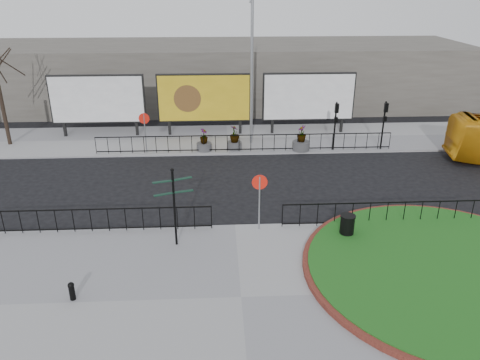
{
  "coord_description": "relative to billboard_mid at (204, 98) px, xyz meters",
  "views": [
    {
      "loc": [
        -0.7,
        -17.74,
        9.85
      ],
      "look_at": [
        0.3,
        1.53,
        1.56
      ],
      "focal_mm": 35.0,
      "sensor_mm": 36.0,
      "label": 1
    }
  ],
  "objects": [
    {
      "name": "building_backdrop",
      "position": [
        1.5,
        9.03,
        -0.1
      ],
      "size": [
        40.0,
        10.0,
        5.0
      ],
      "primitive_type": "cube",
      "color": "#625C56",
      "rests_on": "ground"
    },
    {
      "name": "bollard",
      "position": [
        -4.06,
        -17.8,
        -2.12
      ],
      "size": [
        0.21,
        0.21,
        0.66
      ],
      "color": "black",
      "rests_on": "pavement_near"
    },
    {
      "name": "signal_pole_b",
      "position": [
        11.0,
        -3.63,
        -0.5
      ],
      "size": [
        0.22,
        0.26,
        3.0
      ],
      "color": "black",
      "rests_on": "pavement_far"
    },
    {
      "name": "billboard_right",
      "position": [
        7.0,
        0.0,
        0.0
      ],
      "size": [
        6.2,
        0.31,
        4.1
      ],
      "color": "black",
      "rests_on": "pavement_far"
    },
    {
      "name": "fingerpost_sign",
      "position": [
        -0.9,
        -14.45,
        -0.51
      ],
      "size": [
        1.51,
        0.7,
        3.27
      ],
      "rotation": [
        0.0,
        0.0,
        0.26
      ],
      "color": "black",
      "rests_on": "pavement_near"
    },
    {
      "name": "railing_near_left",
      "position": [
        -4.5,
        -13.27,
        -1.93
      ],
      "size": [
        10.0,
        0.1,
        1.1
      ],
      "primitive_type": null,
      "color": "black",
      "rests_on": "pavement_near"
    },
    {
      "name": "lamp_post",
      "position": [
        3.01,
        -1.97,
        2.23
      ],
      "size": [
        0.74,
        0.18,
        9.23
      ],
      "color": "gray",
      "rests_on": "pavement_far"
    },
    {
      "name": "speed_sign_far",
      "position": [
        -3.5,
        -3.57,
        -0.68
      ],
      "size": [
        0.64,
        0.07,
        2.47
      ],
      "color": "gray",
      "rests_on": "pavement_far"
    },
    {
      "name": "pavement_near",
      "position": [
        1.5,
        -17.97,
        -2.54
      ],
      "size": [
        30.0,
        10.0,
        0.12
      ],
      "primitive_type": "cube",
      "color": "gray",
      "rests_on": "ground"
    },
    {
      "name": "railing_near_right",
      "position": [
        8.0,
        -13.27,
        -1.93
      ],
      "size": [
        9.0,
        0.1,
        1.1
      ],
      "primitive_type": null,
      "color": "black",
      "rests_on": "pavement_near"
    },
    {
      "name": "planter_c",
      "position": [
        5.98,
        -3.57,
        -1.93
      ],
      "size": [
        1.07,
        1.07,
        1.57
      ],
      "color": "#4C4C4F",
      "rests_on": "pavement_far"
    },
    {
      "name": "planter_a",
      "position": [
        -0.0,
        -3.36,
        -1.99
      ],
      "size": [
        0.92,
        0.92,
        1.39
      ],
      "color": "#4C4C4F",
      "rests_on": "pavement_far"
    },
    {
      "name": "pavement_far",
      "position": [
        1.5,
        -0.97,
        -2.54
      ],
      "size": [
        44.0,
        6.0,
        0.12
      ],
      "primitive_type": "cube",
      "color": "gray",
      "rests_on": "ground"
    },
    {
      "name": "billboard_left",
      "position": [
        -7.0,
        0.0,
        0.0
      ],
      "size": [
        6.2,
        0.31,
        4.1
      ],
      "color": "black",
      "rests_on": "pavement_far"
    },
    {
      "name": "billboard_mid",
      "position": [
        0.0,
        0.0,
        0.0
      ],
      "size": [
        6.2,
        0.31,
        4.1
      ],
      "color": "black",
      "rests_on": "pavement_far"
    },
    {
      "name": "litter_bin",
      "position": [
        6.0,
        -14.3,
        -1.96
      ],
      "size": [
        0.62,
        0.62,
        1.02
      ],
      "color": "black",
      "rests_on": "pavement_near"
    },
    {
      "name": "speed_sign_near",
      "position": [
        2.5,
        -13.37,
        -0.68
      ],
      "size": [
        0.64,
        0.07,
        2.47
      ],
      "color": "gray",
      "rests_on": "pavement_near"
    },
    {
      "name": "planter_b",
      "position": [
        1.88,
        -3.19,
        -1.86
      ],
      "size": [
        0.89,
        0.89,
        1.53
      ],
      "color": "#4C4C4F",
      "rests_on": "pavement_far"
    },
    {
      "name": "grass_lawn",
      "position": [
        9.0,
        -16.97,
        -2.37
      ],
      "size": [
        10.0,
        10.0,
        0.22
      ],
      "primitive_type": "cylinder",
      "color": "#175416",
      "rests_on": "pavement_near"
    },
    {
      "name": "signal_pole_a",
      "position": [
        8.0,
        -3.63,
        -0.5
      ],
      "size": [
        0.22,
        0.26,
        3.0
      ],
      "color": "black",
      "rests_on": "pavement_far"
    },
    {
      "name": "railing_far",
      "position": [
        2.5,
        -3.67,
        -1.93
      ],
      "size": [
        18.0,
        0.1,
        1.1
      ],
      "primitive_type": null,
      "color": "black",
      "rests_on": "pavement_far"
    },
    {
      "name": "ground",
      "position": [
        1.5,
        -12.97,
        -2.6
      ],
      "size": [
        90.0,
        90.0,
        0.0
      ],
      "primitive_type": "plane",
      "color": "black",
      "rests_on": "ground"
    },
    {
      "name": "brick_edge",
      "position": [
        9.0,
        -16.97,
        -2.39
      ],
      "size": [
        10.4,
        10.4,
        0.18
      ],
      "primitive_type": "cylinder",
      "color": "maroon",
      "rests_on": "pavement_near"
    }
  ]
}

